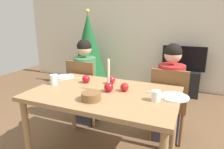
{
  "coord_description": "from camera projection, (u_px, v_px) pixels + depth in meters",
  "views": [
    {
      "loc": [
        0.77,
        -1.62,
        1.42
      ],
      "look_at": [
        0.0,
        0.2,
        0.87
      ],
      "focal_mm": 31.85,
      "sensor_mm": 36.0,
      "label": 1
    }
  ],
  "objects": [
    {
      "name": "back_wall",
      "position": [
        158.0,
        25.0,
        4.07
      ],
      "size": [
        6.4,
        0.1,
        2.6
      ],
      "primitive_type": "cube",
      "color": "beige",
      "rests_on": "ground"
    },
    {
      "name": "dining_table",
      "position": [
        104.0,
        100.0,
        1.93
      ],
      "size": [
        1.4,
        0.9,
        0.75
      ],
      "color": "#99754C",
      "rests_on": "ground"
    },
    {
      "name": "chair_left",
      "position": [
        85.0,
        88.0,
        2.73
      ],
      "size": [
        0.4,
        0.4,
        0.9
      ],
      "color": "brown",
      "rests_on": "ground"
    },
    {
      "name": "chair_right",
      "position": [
        169.0,
        100.0,
        2.31
      ],
      "size": [
        0.4,
        0.4,
        0.9
      ],
      "color": "brown",
      "rests_on": "ground"
    },
    {
      "name": "person_left_child",
      "position": [
        86.0,
        83.0,
        2.75
      ],
      "size": [
        0.3,
        0.3,
        1.17
      ],
      "color": "#33384C",
      "rests_on": "ground"
    },
    {
      "name": "person_right_child",
      "position": [
        170.0,
        95.0,
        2.32
      ],
      "size": [
        0.3,
        0.3,
        1.17
      ],
      "color": "#33384C",
      "rests_on": "ground"
    },
    {
      "name": "tv_stand",
      "position": [
        181.0,
        82.0,
        3.87
      ],
      "size": [
        0.64,
        0.4,
        0.48
      ],
      "primitive_type": "cube",
      "color": "black",
      "rests_on": "ground"
    },
    {
      "name": "tv",
      "position": [
        184.0,
        58.0,
        3.74
      ],
      "size": [
        0.79,
        0.05,
        0.46
      ],
      "color": "black",
      "rests_on": "tv_stand"
    },
    {
      "name": "christmas_tree",
      "position": [
        89.0,
        48.0,
        4.18
      ],
      "size": [
        0.78,
        0.78,
        1.63
      ],
      "color": "brown",
      "rests_on": "ground"
    },
    {
      "name": "candle_centerpiece",
      "position": [
        109.0,
        85.0,
        1.89
      ],
      "size": [
        0.09,
        0.09,
        0.32
      ],
      "color": "red",
      "rests_on": "dining_table"
    },
    {
      "name": "plate_left",
      "position": [
        65.0,
        77.0,
        2.39
      ],
      "size": [
        0.22,
        0.22,
        0.01
      ],
      "primitive_type": "cylinder",
      "color": "white",
      "rests_on": "dining_table"
    },
    {
      "name": "plate_right",
      "position": [
        174.0,
        97.0,
        1.77
      ],
      "size": [
        0.26,
        0.26,
        0.01
      ],
      "primitive_type": "cylinder",
      "color": "white",
      "rests_on": "dining_table"
    },
    {
      "name": "mug_left",
      "position": [
        55.0,
        79.0,
        2.12
      ],
      "size": [
        0.13,
        0.08,
        0.1
      ],
      "color": "white",
      "rests_on": "dining_table"
    },
    {
      "name": "mug_right",
      "position": [
        156.0,
        96.0,
        1.68
      ],
      "size": [
        0.12,
        0.08,
        0.09
      ],
      "color": "white",
      "rests_on": "dining_table"
    },
    {
      "name": "fork_left",
      "position": [
        79.0,
        78.0,
        2.35
      ],
      "size": [
        0.18,
        0.06,
        0.01
      ],
      "primitive_type": "cube",
      "rotation": [
        0.0,
        0.0,
        0.26
      ],
      "color": "silver",
      "rests_on": "dining_table"
    },
    {
      "name": "fork_right",
      "position": [
        155.0,
        93.0,
        1.86
      ],
      "size": [
        0.18,
        0.03,
        0.01
      ],
      "primitive_type": "cube",
      "rotation": [
        0.0,
        0.0,
        -0.1
      ],
      "color": "silver",
      "rests_on": "dining_table"
    },
    {
      "name": "bowl_walnuts",
      "position": [
        91.0,
        96.0,
        1.7
      ],
      "size": [
        0.17,
        0.17,
        0.07
      ],
      "primitive_type": "cylinder",
      "color": "brown",
      "rests_on": "dining_table"
    },
    {
      "name": "apple_near_candle",
      "position": [
        111.0,
        80.0,
        2.13
      ],
      "size": [
        0.09,
        0.09,
        0.09
      ],
      "primitive_type": "sphere",
      "color": "red",
      "rests_on": "dining_table"
    },
    {
      "name": "apple_by_left_plate",
      "position": [
        86.0,
        79.0,
        2.17
      ],
      "size": [
        0.09,
        0.09,
        0.09
      ],
      "primitive_type": "sphere",
      "color": "red",
      "rests_on": "dining_table"
    },
    {
      "name": "apple_by_right_mug",
      "position": [
        124.0,
        87.0,
        1.91
      ],
      "size": [
        0.08,
        0.08,
        0.08
      ],
      "primitive_type": "sphere",
      "color": "red",
      "rests_on": "dining_table"
    }
  ]
}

